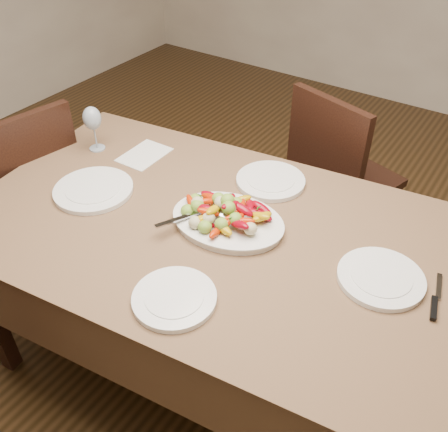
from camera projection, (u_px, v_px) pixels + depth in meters
floor at (174, 345)px, 2.25m from camera, size 6.00×6.00×0.00m
dining_table at (224, 305)px, 1.94m from camera, size 1.95×1.25×0.76m
chair_far at (346, 178)px, 2.45m from camera, size 0.53×0.53×0.95m
chair_left at (25, 195)px, 2.34m from camera, size 0.49×0.49×0.95m
serving_platter at (228, 223)px, 1.71m from camera, size 0.42×0.33×0.02m
roasted_vegetables at (228, 210)px, 1.68m from camera, size 0.34×0.25×0.09m
serving_spoon at (206, 215)px, 1.69m from camera, size 0.28×0.15×0.03m
plate_left at (94, 190)px, 1.87m from camera, size 0.30×0.30×0.02m
plate_right at (381, 278)px, 1.51m from camera, size 0.26×0.26×0.02m
plate_far at (271, 181)px, 1.92m from camera, size 0.26×0.26×0.02m
plate_near at (174, 298)px, 1.45m from camera, size 0.25×0.25×0.02m
wine_glass at (94, 127)px, 2.06m from camera, size 0.08×0.08×0.20m
menu_card at (144, 155)px, 2.08m from camera, size 0.15×0.21×0.00m
table_knife at (436, 299)px, 1.45m from camera, size 0.06×0.20×0.01m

